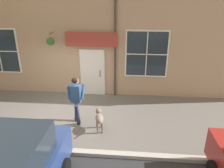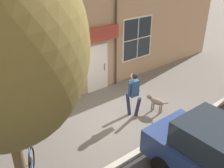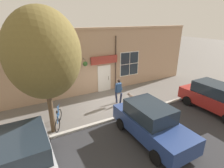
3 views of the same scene
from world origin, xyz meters
The scene contains 4 objects.
ground_plane centered at (0.00, 0.00, 0.00)m, with size 90.00×90.00×0.00m, color #66605B.
storefront_facade centered at (-2.34, 0.01, 2.45)m, with size 0.95×18.00×4.91m.
pedestrian_walking centered at (0.33, 0.64, 1.06)m, with size 0.68×0.57×1.75m.
dog_on_leash centered at (0.69, 1.48, 0.45)m, with size 0.95×0.38×0.68m.
Camera 2 is at (6.08, -4.92, 5.33)m, focal length 40.00 mm.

